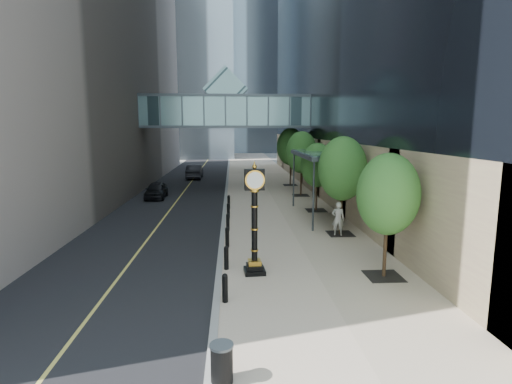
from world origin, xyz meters
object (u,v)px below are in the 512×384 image
Objects in this scene: street_clock at (255,227)px; trash_bin at (222,365)px; pedestrian at (338,219)px; car_far at (195,172)px; car_near at (156,190)px.

street_clock is 7.30m from trash_bin.
trash_bin is at bearing 78.27° from pedestrian.
car_far is at bearing -54.71° from pedestrian.
car_far is at bearing 80.08° from car_near.
pedestrian is at bearing 111.24° from car_far.
pedestrian is 17.81m from car_near.
pedestrian reaches higher than car_near.
street_clock is 1.11× the size of car_near.
street_clock reaches higher than car_near.
trash_bin is 13.98m from pedestrian.
car_near is at bearing 81.47° from car_far.
pedestrian is at bearing 44.39° from street_clock.
street_clock is 32.36m from car_far.
car_far is (-5.33, 31.90, -1.18)m from street_clock.
trash_bin is at bearing -103.22° from street_clock.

